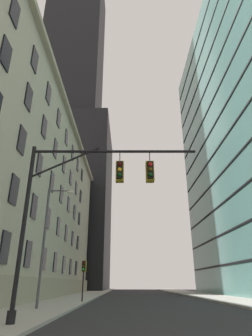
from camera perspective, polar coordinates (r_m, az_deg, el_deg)
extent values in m
cube|color=#9E937A|center=(40.32, -12.06, 12.73)|extent=(0.70, 62.06, 0.60)
cube|color=#9E937A|center=(33.28, -15.71, -22.58)|extent=(0.50, 62.06, 2.20)
cube|color=black|center=(22.00, -23.33, -14.56)|extent=(0.14, 1.40, 2.20)
cube|color=black|center=(26.66, -19.22, -16.18)|extent=(0.14, 1.40, 2.20)
cube|color=black|center=(31.42, -16.30, -17.26)|extent=(0.14, 1.40, 2.20)
cube|color=black|center=(36.25, -14.13, -18.04)|extent=(0.14, 1.40, 2.20)
cube|color=black|center=(41.12, -12.47, -18.61)|extent=(0.14, 1.40, 2.20)
cube|color=black|center=(46.02, -11.14, -19.05)|extent=(0.14, 1.40, 2.20)
cube|color=black|center=(50.94, -10.07, -19.40)|extent=(0.14, 1.40, 2.20)
cube|color=black|center=(22.82, -21.74, -4.13)|extent=(0.14, 1.40, 2.20)
cube|color=black|center=(27.34, -18.11, -7.44)|extent=(0.14, 1.40, 2.20)
cube|color=black|center=(32.01, -15.49, -9.79)|extent=(0.14, 1.40, 2.20)
cube|color=black|center=(36.76, -13.51, -11.52)|extent=(0.14, 1.40, 2.20)
cube|color=black|center=(41.57, -11.98, -12.84)|extent=(0.14, 1.40, 2.20)
cube|color=black|center=(46.42, -10.75, -13.88)|extent=(0.14, 1.40, 2.20)
cube|color=black|center=(51.30, -9.75, -14.72)|extent=(0.14, 1.40, 2.20)
cube|color=black|center=(24.35, -20.35, 5.28)|extent=(0.14, 1.40, 2.20)
cube|color=black|center=(28.63, -17.12, 0.69)|extent=(0.14, 1.40, 2.20)
cube|color=black|center=(33.12, -14.75, -2.69)|extent=(0.14, 1.40, 2.20)
cube|color=black|center=(37.73, -12.95, -5.25)|extent=(0.14, 1.40, 2.20)
cube|color=black|center=(42.43, -11.53, -7.24)|extent=(0.14, 1.40, 2.20)
cube|color=black|center=(47.19, -10.39, -8.83)|extent=(0.14, 1.40, 2.20)
cube|color=black|center=(52.00, -9.45, -10.13)|extent=(0.14, 1.40, 2.20)
cube|color=black|center=(22.89, -23.18, 20.52)|extent=(0.14, 1.40, 2.20)
cube|color=black|center=(26.47, -19.11, 13.38)|extent=(0.14, 1.40, 2.20)
cube|color=black|center=(30.45, -16.23, 7.98)|extent=(0.14, 1.40, 2.20)
cube|color=black|center=(34.70, -14.08, 3.85)|extent=(0.14, 1.40, 2.20)
cube|color=black|center=(39.13, -12.42, 0.63)|extent=(0.14, 1.40, 2.20)
cube|color=black|center=(43.68, -11.11, -1.92)|extent=(0.14, 1.40, 2.20)
cube|color=black|center=(48.32, -10.05, -3.99)|extent=(0.14, 1.40, 2.20)
cube|color=black|center=(53.02, -9.16, -5.69)|extent=(0.14, 1.40, 2.20)
cube|color=black|center=(25.82, -21.61, 27.47)|extent=(0.14, 1.40, 2.20)
cube|color=black|center=(29.04, -18.02, 20.17)|extent=(0.14, 1.40, 2.20)
cube|color=black|center=(32.71, -15.42, 14.36)|extent=(0.14, 1.40, 2.20)
cube|color=black|center=(36.70, -13.46, 9.75)|extent=(0.14, 1.40, 2.20)
cube|color=black|center=(40.91, -11.94, 6.06)|extent=(0.14, 1.40, 2.20)
cube|color=black|center=(45.28, -10.72, 3.07)|extent=(0.14, 1.40, 2.20)
cube|color=black|center=(49.77, -9.72, 0.60)|extent=(0.14, 1.40, 2.20)
cube|color=black|center=(54.35, -8.90, -1.45)|extent=(0.14, 1.40, 2.20)
cube|color=black|center=(83.47, -12.94, -6.91)|extent=(27.37, 27.37, 46.12)
cube|color=black|center=(112.21, -10.29, 22.17)|extent=(19.16, 19.16, 67.09)
cube|color=black|center=(38.09, 21.79, -17.35)|extent=(0.12, 45.61, 0.24)
cube|color=black|center=(38.54, 20.93, -11.46)|extent=(0.12, 45.61, 0.24)
cube|color=black|center=(39.39, 20.14, -5.77)|extent=(0.12, 45.61, 0.24)
cube|color=black|center=(40.62, 19.40, -0.36)|extent=(0.12, 45.61, 0.24)
cube|color=black|center=(42.19, 18.71, 4.68)|extent=(0.12, 45.61, 0.24)
cube|color=black|center=(44.08, 18.07, 9.33)|extent=(0.12, 45.61, 0.24)
cube|color=black|center=(46.23, 17.47, 13.57)|extent=(0.12, 45.61, 0.24)
cube|color=black|center=(48.62, 16.91, 17.41)|extent=(0.12, 45.61, 0.24)
cube|color=black|center=(51.21, 16.38, 20.88)|extent=(0.12, 45.61, 0.24)
cube|color=black|center=(53.97, 15.88, 24.00)|extent=(0.12, 45.61, 0.24)
cube|color=black|center=(56.88, 15.41, 26.80)|extent=(0.12, 45.61, 0.24)
cylinder|color=black|center=(13.95, -19.99, -10.87)|extent=(0.20, 0.20, 8.00)
cylinder|color=black|center=(13.79, -22.24, -26.25)|extent=(0.36, 0.36, 0.50)
cylinder|color=black|center=(14.33, -2.29, 3.36)|extent=(8.22, 0.14, 0.14)
cylinder|color=black|center=(14.39, -12.19, 1.13)|extent=(3.37, 0.10, 1.70)
cylinder|color=black|center=(14.19, -1.20, 2.27)|extent=(0.04, 0.04, 0.60)
cube|color=black|center=(13.90, -1.23, -0.54)|extent=(0.30, 0.30, 0.90)
cube|color=olive|center=(14.05, -1.21, -0.80)|extent=(0.40, 0.40, 1.04)
sphere|color=#450808|center=(13.86, -1.23, 0.78)|extent=(0.20, 0.20, 0.20)
sphere|color=yellow|center=(13.75, -1.24, -0.29)|extent=(0.20, 0.20, 0.20)
sphere|color=#083D10|center=(13.65, -1.25, -1.38)|extent=(0.20, 0.20, 0.20)
cylinder|color=black|center=(14.24, 4.87, 2.27)|extent=(0.04, 0.04, 0.60)
cube|color=black|center=(13.94, 4.97, -0.53)|extent=(0.30, 0.30, 0.90)
cube|color=olive|center=(14.10, 4.92, -0.79)|extent=(0.40, 0.40, 1.04)
sphere|color=red|center=(13.90, 4.99, 0.78)|extent=(0.20, 0.20, 0.20)
sphere|color=#4B3A08|center=(13.80, 5.03, -0.29)|extent=(0.20, 0.20, 0.20)
sphere|color=#083D10|center=(13.69, 5.07, -1.37)|extent=(0.20, 0.20, 0.20)
cylinder|color=black|center=(28.18, -8.65, -21.65)|extent=(0.12, 0.12, 3.51)
cube|color=black|center=(28.21, -8.49, -19.11)|extent=(0.30, 0.30, 0.90)
cube|color=olive|center=(28.38, -8.44, -19.13)|extent=(0.40, 0.40, 1.04)
sphere|color=#450808|center=(28.07, -8.51, -18.52)|extent=(0.20, 0.20, 0.20)
sphere|color=#4B3A08|center=(28.06, -8.54, -19.09)|extent=(0.20, 0.20, 0.20)
sphere|color=green|center=(28.04, -8.57, -19.66)|extent=(0.20, 0.20, 0.20)
cylinder|color=#47474C|center=(21.40, -16.36, -14.60)|extent=(0.18, 0.18, 8.20)
cylinder|color=#47474C|center=(22.02, -13.21, -4.53)|extent=(1.64, 0.10, 0.10)
ellipsoid|color=#EFE5C6|center=(21.82, -11.14, -4.82)|extent=(0.56, 0.32, 0.24)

